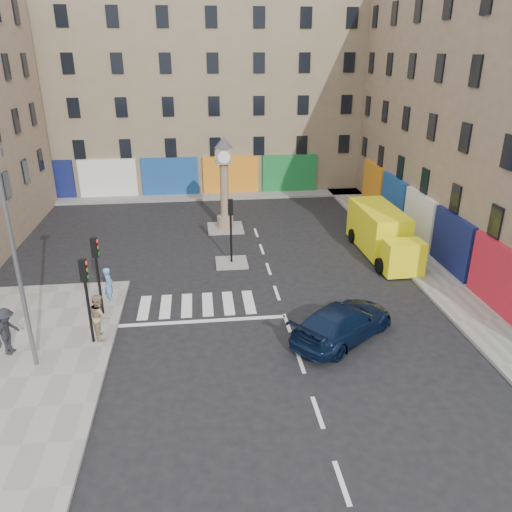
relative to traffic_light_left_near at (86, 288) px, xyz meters
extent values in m
plane|color=black|center=(8.30, -0.20, -2.62)|extent=(120.00, 120.00, 0.00)
cube|color=gray|center=(-2.70, -2.20, -2.55)|extent=(7.00, 16.00, 0.15)
cube|color=gray|center=(17.00, 9.80, -2.55)|extent=(2.60, 30.00, 0.15)
cube|color=gray|center=(4.30, 22.00, -2.55)|extent=(32.00, 2.40, 0.15)
cube|color=gray|center=(6.30, 7.80, -2.56)|extent=(1.80, 1.80, 0.12)
cube|color=gray|center=(6.30, 13.80, -2.56)|extent=(2.40, 2.40, 0.12)
cube|color=#87735A|center=(4.30, 27.80, 5.88)|extent=(32.00, 10.00, 17.00)
cylinder|color=black|center=(0.00, 0.00, -1.07)|extent=(0.12, 0.12, 2.80)
cube|color=black|center=(0.00, 0.00, 0.78)|extent=(0.28, 0.22, 0.90)
cylinder|color=black|center=(0.00, 2.40, -1.07)|extent=(0.12, 0.12, 2.80)
cube|color=black|center=(0.00, 2.40, 0.78)|extent=(0.28, 0.22, 0.90)
cylinder|color=black|center=(6.30, 7.80, -1.10)|extent=(0.12, 0.12, 2.80)
cube|color=black|center=(6.30, 7.80, 0.75)|extent=(0.28, 0.22, 0.90)
cylinder|color=#595B60|center=(-1.90, -1.40, 1.53)|extent=(0.16, 0.16, 8.00)
cylinder|color=#967B62|center=(6.30, 13.80, -2.10)|extent=(1.10, 1.10, 0.80)
cylinder|color=#967B62|center=(6.30, 13.80, 0.10)|extent=(0.56, 0.56, 3.60)
cube|color=#967B62|center=(6.30, 13.80, 2.40)|extent=(1.00, 1.00, 1.00)
cylinder|color=white|center=(6.30, 13.28, 2.40)|extent=(0.80, 0.06, 0.80)
cone|color=#333338|center=(6.30, 13.80, 3.25)|extent=(1.20, 1.20, 0.70)
imported|color=black|center=(10.41, -0.70, -1.86)|extent=(5.47, 4.95, 1.53)
cube|color=#FFF815|center=(15.29, 9.06, -1.26)|extent=(2.27, 5.26, 2.51)
cube|color=#FFF815|center=(15.36, 5.14, -1.59)|extent=(2.09, 1.34, 1.85)
cube|color=black|center=(15.36, 5.09, -1.15)|extent=(1.87, 1.01, 0.76)
cylinder|color=black|center=(14.26, 5.56, -2.19)|extent=(0.29, 0.88, 0.87)
cylinder|color=black|center=(16.44, 5.60, -2.19)|extent=(0.29, 0.88, 0.87)
cylinder|color=black|center=(14.18, 10.35, -2.19)|extent=(0.29, 0.88, 0.87)
cylinder|color=black|center=(16.36, 10.39, -2.19)|extent=(0.29, 0.88, 0.87)
imported|color=#5A90CF|center=(0.19, 3.54, -1.59)|extent=(0.57, 0.73, 1.77)
imported|color=#9D8260|center=(0.30, 0.35, -1.49)|extent=(0.99, 1.13, 1.96)
imported|color=black|center=(-3.11, -0.48, -1.48)|extent=(1.03, 1.42, 1.97)
camera|label=1|loc=(4.65, -18.43, 8.77)|focal=35.00mm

